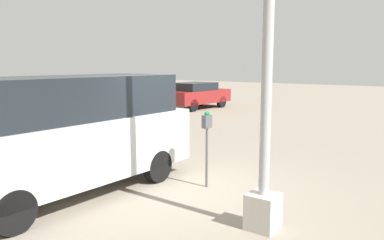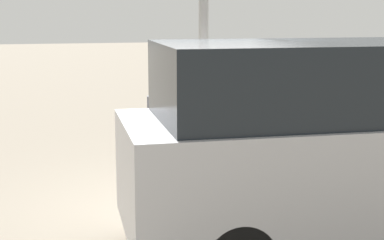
{
  "view_description": "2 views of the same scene",
  "coord_description": "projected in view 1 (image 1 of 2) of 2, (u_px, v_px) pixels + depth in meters",
  "views": [
    {
      "loc": [
        5.77,
        4.49,
        2.47
      ],
      "look_at": [
        -0.24,
        0.1,
        1.35
      ],
      "focal_mm": 35.0,
      "sensor_mm": 36.0,
      "label": 1
    },
    {
      "loc": [
        -1.64,
        -7.01,
        2.57
      ],
      "look_at": [
        0.07,
        -0.03,
        1.22
      ],
      "focal_mm": 55.0,
      "sensor_mm": 36.0,
      "label": 2
    }
  ],
  "objects": [
    {
      "name": "car_distant",
      "position": [
        196.0,
        94.0,
        20.88
      ],
      "size": [
        4.18,
        2.09,
        1.45
      ],
      "rotation": [
        0.0,
        0.0,
        3.06
      ],
      "color": "maroon",
      "rests_on": "ground"
    },
    {
      "name": "lamp_post",
      "position": [
        266.0,
        116.0,
        5.41
      ],
      "size": [
        0.44,
        0.44,
        5.5
      ],
      "color": "beige",
      "rests_on": "ground"
    },
    {
      "name": "parking_meter_near",
      "position": [
        207.0,
        132.0,
        7.43
      ],
      "size": [
        0.21,
        0.14,
        1.55
      ],
      "rotation": [
        0.0,
        0.0,
        -0.14
      ],
      "color": "#4C4C4C",
      "rests_on": "ground"
    },
    {
      "name": "parked_van",
      "position": [
        71.0,
        132.0,
        7.06
      ],
      "size": [
        5.05,
        1.94,
        2.25
      ],
      "rotation": [
        0.0,
        0.0,
        -0.02
      ],
      "color": "#B2B2B7",
      "rests_on": "ground"
    },
    {
      "name": "ground_plane",
      "position": [
        181.0,
        187.0,
        7.59
      ],
      "size": [
        80.0,
        80.0,
        0.0
      ],
      "primitive_type": "plane",
      "color": "gray"
    }
  ]
}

